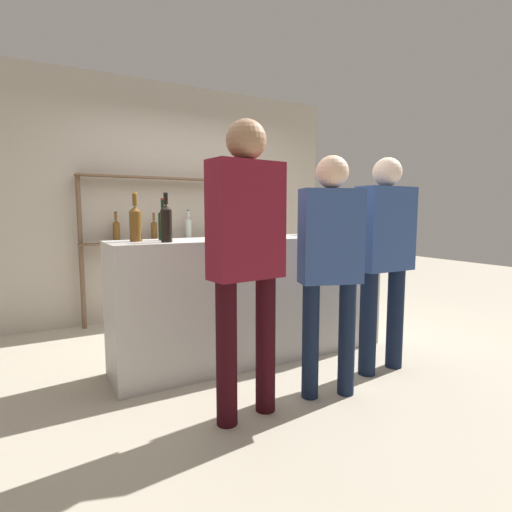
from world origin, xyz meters
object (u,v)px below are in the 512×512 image
Objects in this scene: counter_bottle_3 at (135,223)px; customer_right at (384,249)px; cork_jar at (238,229)px; counter_bottle_1 at (163,224)px; wine_glass at (236,225)px; customer_left at (246,246)px; ice_bucket at (321,222)px; counter_bottle_0 at (350,221)px; counter_bottle_2 at (166,222)px; customer_center at (330,257)px.

customer_right is at bearing -25.12° from counter_bottle_3.
counter_bottle_1 is at bearing 158.35° from cork_jar.
wine_glass is 0.08× the size of customer_left.
cork_jar is at bearing -168.11° from ice_bucket.
cork_jar is at bearing -112.90° from wine_glass.
customer_left reaches higher than counter_bottle_1.
counter_bottle_3 is at bearing 165.82° from cork_jar.
counter_bottle_3 reaches higher than counter_bottle_0.
customer_left reaches higher than cork_jar.
counter_bottle_2 is at bearing 67.60° from customer_right.
counter_bottle_0 is 0.34m from ice_bucket.
ice_bucket reaches higher than wine_glass.
wine_glass is 1.05m from customer_center.
counter_bottle_1 reaches higher than ice_bucket.
customer_right is (1.52, -0.84, -0.20)m from counter_bottle_1.
wine_glass is (0.87, 0.06, -0.03)m from counter_bottle_3.
cork_jar is at bearing -29.78° from customer_left.
counter_bottle_0 is 1.91m from customer_left.
counter_bottle_3 reaches higher than wine_glass.
counter_bottle_3 is 0.87m from wine_glass.
customer_right is (1.56, -0.63, -0.22)m from counter_bottle_2.
customer_right reaches higher than counter_bottle_2.
wine_glass is at bearing -29.65° from customer_left.
ice_bucket is at bearing 7.16° from counter_bottle_2.
counter_bottle_3 is at bearing -173.59° from counter_bottle_1.
ice_bucket is (0.90, -0.04, 0.01)m from wine_glass.
customer_right reaches higher than counter_bottle_0.
counter_bottle_0 is 1.89m from counter_bottle_1.
counter_bottle_2 reaches higher than counter_bottle_1.
counter_bottle_3 is (-2.11, 0.01, 0.01)m from counter_bottle_0.
ice_bucket is 0.14× the size of customer_right.
customer_center is 0.67m from customer_right.
counter_bottle_3 is 1.54× the size of ice_bucket.
counter_bottle_0 is at bearing -0.35° from counter_bottle_3.
counter_bottle_0 reaches higher than wine_glass.
counter_bottle_0 is 1.38× the size of ice_bucket.
customer_center is 0.64m from customer_left.
customer_right is at bearing -114.81° from counter_bottle_0.
counter_bottle_2 is at bearing -160.53° from wine_glass.
wine_glass is at bearing 29.71° from customer_center.
customer_right is (1.29, 0.12, -0.09)m from customer_left.
customer_right is at bearing -45.39° from wine_glass.
cork_jar is at bearing -172.39° from counter_bottle_0.
counter_bottle_0 is at bearing -1.13° from counter_bottle_1.
customer_right is (0.97, -0.62, -0.15)m from cork_jar.
customer_left is at bearing -76.76° from counter_bottle_1.
wine_glass is (-1.24, 0.08, -0.02)m from counter_bottle_0.
cork_jar is at bearing -1.21° from counter_bottle_2.
customer_right is at bearing -59.89° from customer_center.
counter_bottle_3 is 0.20× the size of customer_left.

